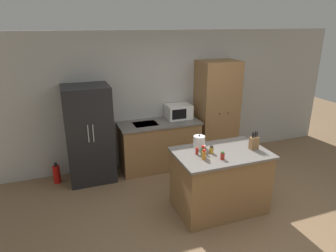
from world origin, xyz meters
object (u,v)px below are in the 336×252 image
(spice_bottle_short_red, at_px, (211,150))
(spice_bottle_green_herb, at_px, (197,151))
(spice_bottle_tall_dark, at_px, (204,155))
(spice_bottle_orange_cap, at_px, (204,150))
(spice_bottle_amber_oil, at_px, (203,151))
(kettle, at_px, (199,142))
(fire_extinguisher, at_px, (57,174))
(knife_block, at_px, (254,143))
(pantry_cabinet, at_px, (216,111))
(microwave, at_px, (179,111))
(spice_bottle_pale_salt, at_px, (222,156))
(refrigerator, at_px, (89,134))

(spice_bottle_short_red, relative_size, spice_bottle_green_herb, 1.11)
(spice_bottle_tall_dark, bearing_deg, spice_bottle_orange_cap, 61.12)
(spice_bottle_short_red, height_order, spice_bottle_amber_oil, spice_bottle_amber_oil)
(kettle, bearing_deg, spice_bottle_tall_dark, -106.41)
(spice_bottle_short_red, xyz_separation_m, kettle, (-0.08, 0.24, 0.04))
(spice_bottle_amber_oil, xyz_separation_m, fire_extinguisher, (-2.00, 1.72, -0.85))
(spice_bottle_green_herb, distance_m, kettle, 0.25)
(spice_bottle_tall_dark, height_order, spice_bottle_short_red, spice_bottle_tall_dark)
(fire_extinguisher, bearing_deg, knife_block, -31.75)
(spice_bottle_amber_oil, bearing_deg, pantry_cabinet, 55.95)
(microwave, distance_m, fire_extinguisher, 2.53)
(spice_bottle_pale_salt, relative_size, fire_extinguisher, 0.29)
(refrigerator, bearing_deg, spice_bottle_amber_oil, -50.35)
(refrigerator, height_order, spice_bottle_short_red, refrigerator)
(pantry_cabinet, distance_m, spice_bottle_orange_cap, 1.98)
(pantry_cabinet, relative_size, spice_bottle_short_red, 18.26)
(spice_bottle_amber_oil, height_order, spice_bottle_green_herb, spice_bottle_amber_oil)
(microwave, distance_m, spice_bottle_tall_dark, 1.93)
(knife_block, distance_m, spice_bottle_tall_dark, 0.86)
(refrigerator, distance_m, spice_bottle_pale_salt, 2.45)
(spice_bottle_pale_salt, distance_m, kettle, 0.49)
(spice_bottle_green_herb, relative_size, fire_extinguisher, 0.26)
(microwave, height_order, spice_bottle_amber_oil, microwave)
(knife_block, height_order, spice_bottle_short_red, knife_block)
(spice_bottle_pale_salt, relative_size, kettle, 0.53)
(spice_bottle_orange_cap, distance_m, fire_extinguisher, 2.77)
(spice_bottle_pale_salt, relative_size, spice_bottle_orange_cap, 0.86)
(spice_bottle_short_red, distance_m, kettle, 0.26)
(fire_extinguisher, bearing_deg, spice_bottle_pale_salt, -40.58)
(microwave, distance_m, spice_bottle_amber_oil, 1.84)
(spice_bottle_orange_cap, bearing_deg, spice_bottle_pale_salt, -57.62)
(pantry_cabinet, xyz_separation_m, knife_block, (-0.33, -1.74, 0.03))
(spice_bottle_short_red, relative_size, spice_bottle_pale_salt, 1.00)
(refrigerator, bearing_deg, fire_extinguisher, 175.14)
(spice_bottle_short_red, xyz_separation_m, fire_extinguisher, (-2.17, 1.67, -0.83))
(spice_bottle_green_herb, height_order, fire_extinguisher, spice_bottle_green_herb)
(spice_bottle_green_herb, distance_m, fire_extinguisher, 2.68)
(spice_bottle_green_herb, xyz_separation_m, kettle, (0.13, 0.20, 0.05))
(pantry_cabinet, distance_m, fire_extinguisher, 3.27)
(microwave, relative_size, spice_bottle_short_red, 4.34)
(microwave, bearing_deg, spice_bottle_tall_dark, -101.70)
(refrigerator, height_order, microwave, refrigerator)
(kettle, bearing_deg, refrigerator, 136.82)
(spice_bottle_green_herb, relative_size, kettle, 0.48)
(spice_bottle_amber_oil, relative_size, spice_bottle_pale_salt, 1.44)
(fire_extinguisher, bearing_deg, spice_bottle_amber_oil, -40.69)
(spice_bottle_green_herb, bearing_deg, fire_extinguisher, 140.15)
(refrigerator, xyz_separation_m, spice_bottle_amber_oil, (1.38, -1.67, 0.16))
(kettle, distance_m, fire_extinguisher, 2.68)
(microwave, relative_size, spice_bottle_orange_cap, 3.75)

